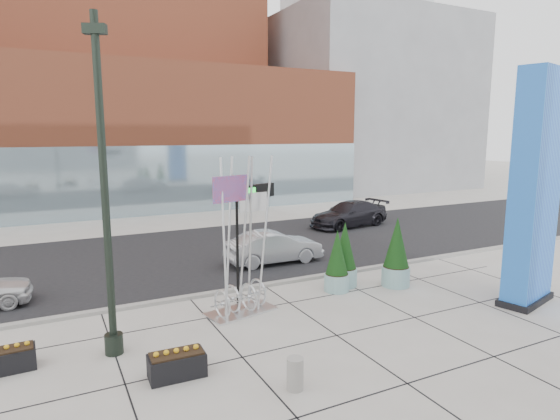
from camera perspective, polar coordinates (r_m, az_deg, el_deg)
name	(u,v)px	position (r m, az deg, el deg)	size (l,w,h in m)	color
ground	(291,329)	(14.65, 1.34, -14.34)	(160.00, 160.00, 0.00)	#9E9991
street_asphalt	(195,254)	(23.47, -10.33, -5.29)	(80.00, 12.00, 0.02)	black
curb_edge	(241,289)	(18.01, -4.77, -9.55)	(80.00, 0.30, 0.12)	gray
tower_podium	(143,138)	(39.50, -16.32, 8.44)	(34.00, 10.00, 11.00)	#AD5032
tower_glass_front	(158,180)	(34.96, -14.62, 3.51)	(34.00, 0.60, 5.00)	#8CA5B2
building_grey_parking	(361,105)	(54.55, 9.80, 12.51)	(20.00, 18.00, 18.00)	slate
blue_pylon	(534,193)	(18.07, 28.60, 1.81)	(2.60, 1.65, 8.01)	#0C2CBF
lamp_post	(107,223)	(12.87, -20.39, -1.44)	(0.60, 0.48, 8.81)	black
public_art_sculpture	(241,273)	(15.53, -4.81, -7.61)	(2.47, 1.60, 5.19)	silver
concrete_bollard	(295,374)	(11.47, 1.85, -19.32)	(0.40, 0.40, 0.77)	gray
overhead_street_sign	(256,203)	(16.15, -2.99, 0.90)	(1.84, 0.91, 4.09)	black
round_planter_east	(396,254)	(18.68, 14.01, -5.17)	(1.09, 1.09, 2.72)	#86B3B4
round_planter_mid	(337,262)	(17.72, 6.95, -6.35)	(0.93, 0.93, 2.34)	#86B3B4
round_planter_west	(345,256)	(18.33, 7.87, -5.56)	(1.01, 1.01, 2.52)	#86B3B4
box_planter_north	(8,359)	(14.02, -30.27, -15.39)	(1.28, 0.67, 0.69)	black
box_planter_south	(177,364)	(12.24, -12.46, -17.81)	(1.37, 0.72, 0.74)	black
car_silver_mid	(274,247)	(21.38, -0.76, -4.59)	(1.55, 4.43, 1.46)	#A3A5AB
car_dark_east	(349,214)	(29.98, 8.41, -0.52)	(2.21, 5.43, 1.58)	black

